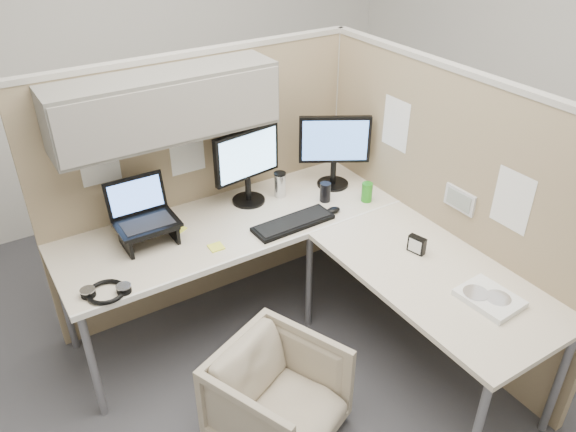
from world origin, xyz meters
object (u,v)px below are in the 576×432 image
desk (304,250)px  keyboard (293,223)px  monitor_left (247,161)px  office_chair (278,393)px

desk → keyboard: keyboard is taller
desk → keyboard: 0.21m
monitor_left → keyboard: monitor_left is taller
desk → keyboard: bearing=74.6°
desk → monitor_left: monitor_left is taller
office_chair → desk: bearing=23.0°
keyboard → monitor_left: bearing=101.5°
desk → keyboard: size_ratio=4.16×
office_chair → keyboard: bearing=29.6°
office_chair → monitor_left: monitor_left is taller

